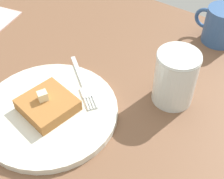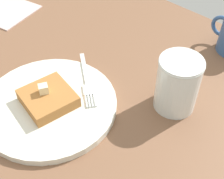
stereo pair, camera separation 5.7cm
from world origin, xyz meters
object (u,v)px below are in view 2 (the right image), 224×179
object	(u,v)px
syrup_jar	(177,85)
plate	(49,105)
napkin	(7,11)
fork	(87,82)

from	to	relation	value
syrup_jar	plate	bearing A→B (deg)	45.09
plate	napkin	distance (cm)	38.43
syrup_jar	fork	bearing A→B (deg)	27.82
plate	syrup_jar	world-z (taller)	syrup_jar
fork	syrup_jar	distance (cm)	18.02
syrup_jar	napkin	size ratio (longest dim) A/B	0.80
plate	napkin	world-z (taller)	plate
syrup_jar	napkin	bearing A→B (deg)	3.11
napkin	plate	bearing A→B (deg)	158.47
syrup_jar	napkin	distance (cm)	52.98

